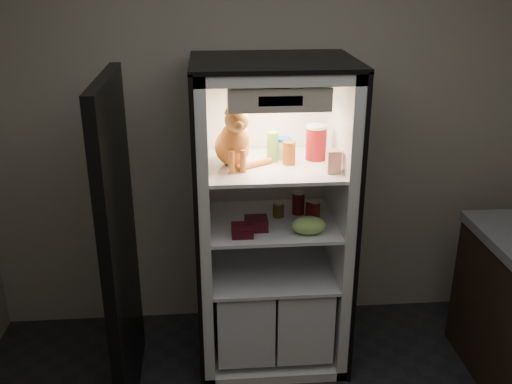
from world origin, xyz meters
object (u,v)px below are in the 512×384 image
(condiment_jar, at_px, (278,209))
(grape_bag, at_px, (309,225))
(tabby_cat, at_px, (234,141))
(soda_can_c, at_px, (315,211))
(pepper_jar, at_px, (316,142))
(parmesan_shaker, at_px, (273,147))
(berry_box_right, at_px, (256,224))
(soda_can_b, at_px, (310,209))
(berry_box_left, at_px, (242,230))
(soda_can_a, at_px, (298,203))
(refrigerator, at_px, (271,238))
(cream_carton, at_px, (333,161))
(salsa_jar, at_px, (289,153))
(mayo_tub, at_px, (283,148))

(condiment_jar, xyz_separation_m, grape_bag, (0.14, -0.24, 0.00))
(tabby_cat, relative_size, soda_can_c, 3.34)
(pepper_jar, relative_size, condiment_jar, 2.15)
(pepper_jar, relative_size, grape_bag, 1.05)
(parmesan_shaker, distance_m, berry_box_right, 0.45)
(soda_can_b, distance_m, grape_bag, 0.22)
(condiment_jar, bearing_deg, parmesan_shaker, 176.34)
(soda_can_b, bearing_deg, parmesan_shaker, 172.26)
(berry_box_left, bearing_deg, soda_can_a, 37.55)
(soda_can_b, bearing_deg, refrigerator, 170.08)
(soda_can_b, bearing_deg, soda_can_a, 135.40)
(tabby_cat, height_order, cream_carton, tabby_cat)
(soda_can_a, bearing_deg, soda_can_c, -49.61)
(refrigerator, bearing_deg, berry_box_left, -127.05)
(salsa_jar, bearing_deg, mayo_tub, 99.21)
(tabby_cat, relative_size, condiment_jar, 4.15)
(soda_can_c, xyz_separation_m, berry_box_left, (-0.44, -0.18, -0.03))
(berry_box_left, bearing_deg, pepper_jar, 30.00)
(tabby_cat, distance_m, soda_can_b, 0.63)
(tabby_cat, bearing_deg, berry_box_left, -86.26)
(mayo_tub, relative_size, pepper_jar, 0.60)
(mayo_tub, relative_size, salsa_jar, 0.94)
(condiment_jar, bearing_deg, tabby_cat, -164.92)
(mayo_tub, relative_size, soda_can_c, 1.05)
(soda_can_a, bearing_deg, salsa_jar, -130.41)
(parmesan_shaker, relative_size, mayo_tub, 1.41)
(berry_box_right, bearing_deg, soda_can_c, 15.25)
(tabby_cat, bearing_deg, parmesan_shaker, 10.98)
(mayo_tub, xyz_separation_m, salsa_jar, (0.02, -0.11, 0.00))
(mayo_tub, xyz_separation_m, cream_carton, (0.24, -0.27, 0.00))
(berry_box_right, bearing_deg, condiment_jar, 47.69)
(cream_carton, bearing_deg, soda_can_b, 113.79)
(condiment_jar, xyz_separation_m, berry_box_left, (-0.23, -0.24, -0.02))
(pepper_jar, xyz_separation_m, berry_box_left, (-0.45, -0.26, -0.42))
(tabby_cat, height_order, condiment_jar, tabby_cat)
(refrigerator, distance_m, pepper_jar, 0.65)
(tabby_cat, xyz_separation_m, pepper_jar, (0.48, 0.09, -0.04))
(mayo_tub, height_order, soda_can_c, mayo_tub)
(berry_box_left, bearing_deg, grape_bag, -0.34)
(soda_can_a, xyz_separation_m, soda_can_c, (0.08, -0.10, -0.01))
(parmesan_shaker, bearing_deg, soda_can_b, -7.74)
(pepper_jar, height_order, cream_carton, pepper_jar)
(tabby_cat, xyz_separation_m, parmesan_shaker, (0.22, 0.07, -0.06))
(tabby_cat, bearing_deg, cream_carton, -22.26)
(berry_box_left, height_order, berry_box_right, berry_box_right)
(pepper_jar, xyz_separation_m, cream_carton, (0.05, -0.23, -0.04))
(soda_can_b, relative_size, berry_box_left, 0.92)
(tabby_cat, distance_m, condiment_jar, 0.53)
(mayo_tub, height_order, soda_can_b, mayo_tub)
(pepper_jar, relative_size, cream_carton, 1.61)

